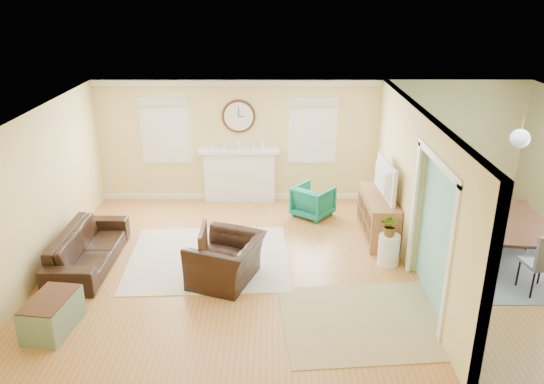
# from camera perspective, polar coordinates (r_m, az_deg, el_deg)

# --- Properties ---
(floor) EXTENTS (9.00, 9.00, 0.00)m
(floor) POSITION_cam_1_polar(r_m,az_deg,el_deg) (9.03, 5.12, -7.81)
(floor) COLOR olive
(floor) RESTS_ON ground
(wall_back) EXTENTS (9.00, 0.02, 2.60)m
(wall_back) POSITION_cam_1_polar(r_m,az_deg,el_deg) (11.31, 4.11, 5.45)
(wall_back) COLOR #E4CC82
(wall_back) RESTS_ON ground
(wall_front) EXTENTS (9.00, 0.02, 2.60)m
(wall_front) POSITION_cam_1_polar(r_m,az_deg,el_deg) (5.81, 7.98, -11.00)
(wall_front) COLOR #E4CC82
(wall_front) RESTS_ON ground
(wall_left) EXTENTS (0.02, 6.00, 2.60)m
(wall_left) POSITION_cam_1_polar(r_m,az_deg,el_deg) (9.23, -23.65, -0.08)
(wall_left) COLOR #E4CC82
(wall_left) RESTS_ON ground
(ceiling) EXTENTS (9.00, 6.00, 0.02)m
(ceiling) POSITION_cam_1_polar(r_m,az_deg,el_deg) (8.10, 5.73, 8.48)
(ceiling) COLOR white
(ceiling) RESTS_ON wall_back
(partition) EXTENTS (0.17, 6.00, 2.60)m
(partition) POSITION_cam_1_polar(r_m,az_deg,el_deg) (8.98, 14.91, 0.88)
(partition) COLOR #E4CC82
(partition) RESTS_ON ground
(fireplace) EXTENTS (1.70, 0.30, 1.17)m
(fireplace) POSITION_cam_1_polar(r_m,az_deg,el_deg) (11.41, -3.49, 1.90)
(fireplace) COLOR white
(fireplace) RESTS_ON ground
(wall_clock) EXTENTS (0.70, 0.07, 0.70)m
(wall_clock) POSITION_cam_1_polar(r_m,az_deg,el_deg) (11.14, -3.60, 8.14)
(wall_clock) COLOR #4F2E1E
(wall_clock) RESTS_ON wall_back
(window_left) EXTENTS (1.05, 0.13, 1.42)m
(window_left) POSITION_cam_1_polar(r_m,az_deg,el_deg) (11.38, -11.46, 7.04)
(window_left) COLOR white
(window_left) RESTS_ON wall_back
(window_right) EXTENTS (1.05, 0.13, 1.42)m
(window_right) POSITION_cam_1_polar(r_m,az_deg,el_deg) (11.18, 4.43, 7.15)
(window_right) COLOR white
(window_right) RESTS_ON wall_back
(pendant) EXTENTS (0.30, 0.30, 0.55)m
(pendant) POSITION_cam_1_polar(r_m,az_deg,el_deg) (8.99, 25.11, 5.23)
(pendant) COLOR gold
(pendant) RESTS_ON ceiling
(rug_cream) EXTENTS (2.83, 2.48, 0.01)m
(rug_cream) POSITION_cam_1_polar(r_m,az_deg,el_deg) (9.27, -6.78, -7.03)
(rug_cream) COLOR beige
(rug_cream) RESTS_ON floor
(rug_jute) EXTENTS (2.47, 2.08, 0.01)m
(rug_jute) POSITION_cam_1_polar(r_m,az_deg,el_deg) (7.75, 10.02, -13.48)
(rug_jute) COLOR tan
(rug_jute) RESTS_ON floor
(rug_grey) EXTENTS (2.48, 3.10, 0.01)m
(rug_grey) POSITION_cam_1_polar(r_m,az_deg,el_deg) (10.15, 24.05, -6.24)
(rug_grey) COLOR slate
(rug_grey) RESTS_ON floor
(sofa) EXTENTS (0.84, 2.13, 0.62)m
(sofa) POSITION_cam_1_polar(r_m,az_deg,el_deg) (9.38, -19.18, -5.70)
(sofa) COLOR black
(sofa) RESTS_ON floor
(eames_chair) EXTENTS (1.31, 1.39, 0.73)m
(eames_chair) POSITION_cam_1_polar(r_m,az_deg,el_deg) (8.41, -4.94, -7.32)
(eames_chair) COLOR black
(eames_chair) RESTS_ON floor
(green_chair) EXTENTS (0.98, 0.98, 0.64)m
(green_chair) POSITION_cam_1_polar(r_m,az_deg,el_deg) (10.73, 4.45, -0.98)
(green_chair) COLOR #19634D
(green_chair) RESTS_ON floor
(trunk) EXTENTS (0.63, 0.91, 0.49)m
(trunk) POSITION_cam_1_polar(r_m,az_deg,el_deg) (7.92, -22.58, -12.03)
(trunk) COLOR slate
(trunk) RESTS_ON floor
(credenza) EXTENTS (0.53, 1.56, 0.80)m
(credenza) POSITION_cam_1_polar(r_m,az_deg,el_deg) (10.01, 11.30, -2.56)
(credenza) COLOR #996137
(credenza) RESTS_ON floor
(tv) EXTENTS (0.22, 1.18, 0.67)m
(tv) POSITION_cam_1_polar(r_m,az_deg,el_deg) (9.74, 11.51, 1.40)
(tv) COLOR black
(tv) RESTS_ON credenza
(garden_stool) EXTENTS (0.36, 0.36, 0.53)m
(garden_stool) POSITION_cam_1_polar(r_m,az_deg,el_deg) (9.12, 12.44, -6.08)
(garden_stool) COLOR white
(garden_stool) RESTS_ON floor
(potted_plant) EXTENTS (0.40, 0.36, 0.38)m
(potted_plant) POSITION_cam_1_polar(r_m,az_deg,el_deg) (8.93, 12.67, -3.50)
(potted_plant) COLOR #337F33
(potted_plant) RESTS_ON garden_stool
(dining_table) EXTENTS (1.28, 2.02, 0.67)m
(dining_table) POSITION_cam_1_polar(r_m,az_deg,el_deg) (10.01, 24.33, -4.57)
(dining_table) COLOR #4F2E1E
(dining_table) RESTS_ON floor
(dining_chair_n) EXTENTS (0.45, 0.45, 0.97)m
(dining_chair_n) POSITION_cam_1_polar(r_m,az_deg,el_deg) (10.80, 22.94, -1.12)
(dining_chair_n) COLOR slate
(dining_chair_n) RESTS_ON floor
(dining_chair_s) EXTENTS (0.52, 0.52, 1.03)m
(dining_chair_s) POSITION_cam_1_polar(r_m,az_deg,el_deg) (8.94, 26.93, -6.19)
(dining_chair_s) COLOR slate
(dining_chair_s) RESTS_ON floor
(dining_chair_w) EXTENTS (0.43, 0.43, 0.93)m
(dining_chair_w) POSITION_cam_1_polar(r_m,az_deg,el_deg) (9.69, 21.04, -3.52)
(dining_chair_w) COLOR white
(dining_chair_w) RESTS_ON floor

